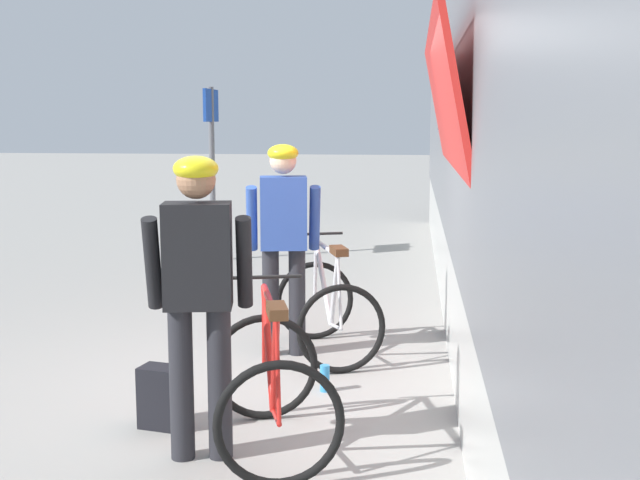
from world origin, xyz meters
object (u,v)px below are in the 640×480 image
Objects in this scene: bicycle_far_red at (271,386)px; backpack_on_platform at (163,397)px; platform_sign_post at (212,144)px; water_bottle_near_the_bikes at (325,378)px; cyclist_near_in_blue at (284,230)px; cyclist_far_in_dark at (198,281)px; bicycle_near_silver at (327,308)px.

bicycle_far_red is 0.84m from backpack_on_platform.
bicycle_far_red is 6.83m from platform_sign_post.
water_bottle_near_the_bikes is (0.20, 1.09, -0.30)m from bicycle_far_red.
cyclist_near_in_blue is 1.00× the size of cyclist_far_in_dark.
platform_sign_post is (-1.96, 6.42, 1.22)m from bicycle_far_red.
platform_sign_post is at bearing 111.13° from cyclist_near_in_blue.
bicycle_far_red is at bearing -100.37° from water_bottle_near_the_bikes.
platform_sign_post reaches higher than backpack_on_platform.
bicycle_near_silver is (0.51, 2.14, -0.65)m from cyclist_far_in_dark.
cyclist_far_in_dark reaches higher than bicycle_near_silver.
bicycle_near_silver and bicycle_far_red have the same top height.
cyclist_near_in_blue reaches higher than backpack_on_platform.
water_bottle_near_the_bikes is 0.08× the size of platform_sign_post.
cyclist_near_in_blue reaches higher than bicycle_far_red.
bicycle_near_silver is 5.04m from platform_sign_post.
cyclist_far_in_dark reaches higher than backpack_on_platform.
platform_sign_post is (-1.57, 6.57, 0.57)m from cyclist_far_in_dark.
water_bottle_near_the_bikes is at bearing 64.54° from cyclist_far_in_dark.
bicycle_near_silver is at bearing 76.64° from cyclist_far_in_dark.
water_bottle_near_the_bikes is at bearing 51.75° from backpack_on_platform.
bicycle_far_red is at bearing 20.22° from cyclist_far_in_dark.
cyclist_near_in_blue is at bearing -178.50° from bicycle_near_silver.
bicycle_near_silver is 3.10× the size of backpack_on_platform.
cyclist_far_in_dark is at bearing -159.78° from bicycle_far_red.
platform_sign_post reaches higher than cyclist_far_in_dark.
cyclist_far_in_dark is 9.00× the size of water_bottle_near_the_bikes.
platform_sign_post is (-1.71, 4.43, 0.57)m from cyclist_near_in_blue.
cyclist_near_in_blue is 1.42× the size of bicycle_near_silver.
bicycle_far_red reaches higher than backpack_on_platform.
cyclist_far_in_dark is 0.73× the size of platform_sign_post.
water_bottle_near_the_bikes is (0.44, -0.90, -0.96)m from cyclist_near_in_blue.
bicycle_far_red is 0.51× the size of platform_sign_post.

